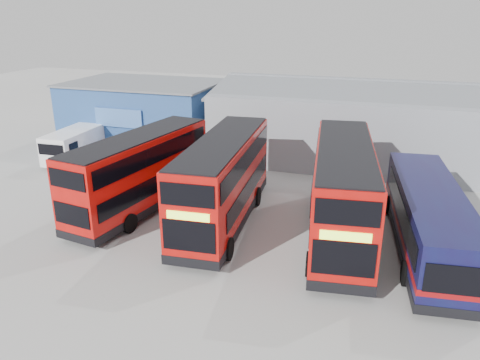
{
  "coord_description": "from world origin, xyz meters",
  "views": [
    {
      "loc": [
        5.46,
        -16.31,
        10.8
      ],
      "look_at": [
        -1.83,
        6.15,
        2.1
      ],
      "focal_mm": 35.0,
      "sensor_mm": 36.0,
      "label": 1
    }
  ],
  "objects_px": {
    "office_block": "(145,113)",
    "maintenance_shed": "(424,126)",
    "double_decker_left": "(140,174)",
    "panel_van": "(75,144)",
    "double_decker_right": "(342,194)",
    "double_decker_centre": "(223,182)",
    "single_decker_blue": "(428,221)"
  },
  "relations": [
    {
      "from": "office_block",
      "to": "maintenance_shed",
      "type": "bearing_deg",
      "value": 5.21
    },
    {
      "from": "maintenance_shed",
      "to": "double_decker_left",
      "type": "height_order",
      "value": "maintenance_shed"
    },
    {
      "from": "office_block",
      "to": "single_decker_blue",
      "type": "bearing_deg",
      "value": -30.87
    },
    {
      "from": "double_decker_centre",
      "to": "double_decker_right",
      "type": "xyz_separation_m",
      "value": [
        6.07,
        0.13,
        0.07
      ]
    },
    {
      "from": "maintenance_shed",
      "to": "single_decker_blue",
      "type": "bearing_deg",
      "value": -91.21
    },
    {
      "from": "maintenance_shed",
      "to": "single_decker_blue",
      "type": "xyz_separation_m",
      "value": [
        -0.32,
        -14.97,
        -1.06
      ]
    },
    {
      "from": "office_block",
      "to": "double_decker_centre",
      "type": "distance_m",
      "value": 17.39
    },
    {
      "from": "maintenance_shed",
      "to": "double_decker_right",
      "type": "bearing_deg",
      "value": -106.23
    },
    {
      "from": "double_decker_right",
      "to": "double_decker_left",
      "type": "bearing_deg",
      "value": 172.55
    },
    {
      "from": "double_decker_left",
      "to": "double_decker_centre",
      "type": "height_order",
      "value": "double_decker_centre"
    },
    {
      "from": "office_block",
      "to": "maintenance_shed",
      "type": "height_order",
      "value": "maintenance_shed"
    },
    {
      "from": "maintenance_shed",
      "to": "double_decker_centre",
      "type": "relative_size",
      "value": 2.76
    },
    {
      "from": "double_decker_left",
      "to": "single_decker_blue",
      "type": "xyz_separation_m",
      "value": [
        15.02,
        -0.17,
        -0.62
      ]
    },
    {
      "from": "office_block",
      "to": "single_decker_blue",
      "type": "xyz_separation_m",
      "value": [
        21.68,
        -12.96,
        -1.04
      ]
    },
    {
      "from": "office_block",
      "to": "single_decker_blue",
      "type": "distance_m",
      "value": 25.28
    },
    {
      "from": "single_decker_blue",
      "to": "office_block",
      "type": "bearing_deg",
      "value": -37.54
    },
    {
      "from": "office_block",
      "to": "double_decker_left",
      "type": "relative_size",
      "value": 1.17
    },
    {
      "from": "double_decker_centre",
      "to": "single_decker_blue",
      "type": "relative_size",
      "value": 0.94
    },
    {
      "from": "double_decker_left",
      "to": "double_decker_centre",
      "type": "xyz_separation_m",
      "value": [
        4.95,
        -0.15,
        0.12
      ]
    },
    {
      "from": "office_block",
      "to": "double_decker_left",
      "type": "distance_m",
      "value": 14.43
    },
    {
      "from": "office_block",
      "to": "panel_van",
      "type": "relative_size",
      "value": 2.2
    },
    {
      "from": "double_decker_centre",
      "to": "single_decker_blue",
      "type": "bearing_deg",
      "value": -4.55
    },
    {
      "from": "double_decker_left",
      "to": "double_decker_right",
      "type": "distance_m",
      "value": 11.02
    },
    {
      "from": "office_block",
      "to": "maintenance_shed",
      "type": "distance_m",
      "value": 22.09
    },
    {
      "from": "double_decker_centre",
      "to": "office_block",
      "type": "bearing_deg",
      "value": 127.49
    },
    {
      "from": "double_decker_right",
      "to": "single_decker_blue",
      "type": "xyz_separation_m",
      "value": [
        4.0,
        -0.15,
        -0.81
      ]
    },
    {
      "from": "double_decker_centre",
      "to": "maintenance_shed",
      "type": "bearing_deg",
      "value": 50.79
    },
    {
      "from": "office_block",
      "to": "single_decker_blue",
      "type": "relative_size",
      "value": 1.05
    },
    {
      "from": "maintenance_shed",
      "to": "panel_van",
      "type": "relative_size",
      "value": 5.45
    },
    {
      "from": "office_block",
      "to": "double_decker_centre",
      "type": "bearing_deg",
      "value": -48.09
    },
    {
      "from": "double_decker_centre",
      "to": "panel_van",
      "type": "bearing_deg",
      "value": 150.56
    },
    {
      "from": "double_decker_left",
      "to": "panel_van",
      "type": "xyz_separation_m",
      "value": [
        -9.11,
        6.41,
        -0.82
      ]
    }
  ]
}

